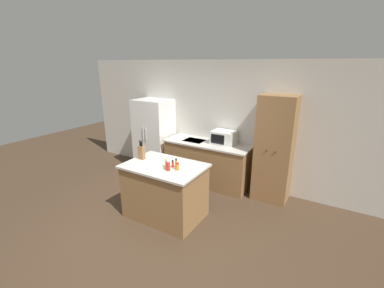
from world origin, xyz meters
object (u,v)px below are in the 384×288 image
(pantry_cabinet, at_px, (274,149))
(fire_extinguisher, at_px, (137,156))
(knife_block, at_px, (142,152))
(spice_bottle_pale_salt, at_px, (167,163))
(spice_bottle_amber_oil, at_px, (173,164))
(refrigerator, at_px, (154,136))
(spice_bottle_green_herb, at_px, (178,167))
(spice_bottle_tall_dark, at_px, (168,166))
(microwave, at_px, (224,137))
(spice_bottle_short_red, at_px, (176,163))

(pantry_cabinet, height_order, fire_extinguisher, pantry_cabinet)
(knife_block, xyz_separation_m, spice_bottle_pale_salt, (0.60, -0.08, -0.06))
(spice_bottle_amber_oil, bearing_deg, pantry_cabinet, 51.86)
(refrigerator, relative_size, spice_bottle_green_herb, 14.28)
(spice_bottle_tall_dark, relative_size, spice_bottle_pale_salt, 1.13)
(refrigerator, distance_m, fire_extinguisher, 0.92)
(refrigerator, bearing_deg, spice_bottle_pale_salt, -45.56)
(spice_bottle_green_herb, bearing_deg, spice_bottle_amber_oil, 158.14)
(spice_bottle_tall_dark, bearing_deg, spice_bottle_amber_oil, 93.52)
(pantry_cabinet, height_order, microwave, pantry_cabinet)
(spice_bottle_amber_oil, distance_m, spice_bottle_pale_salt, 0.09)
(microwave, bearing_deg, pantry_cabinet, -2.63)
(refrigerator, height_order, fire_extinguisher, refrigerator)
(spice_bottle_pale_salt, bearing_deg, pantry_cabinet, 51.18)
(spice_bottle_green_herb, bearing_deg, spice_bottle_pale_salt, -178.96)
(pantry_cabinet, relative_size, microwave, 4.16)
(spice_bottle_short_red, relative_size, spice_bottle_amber_oil, 1.20)
(pantry_cabinet, relative_size, spice_bottle_pale_salt, 13.09)
(refrigerator, bearing_deg, spice_bottle_green_herb, -41.95)
(spice_bottle_green_herb, bearing_deg, refrigerator, 138.05)
(knife_block, height_order, fire_extinguisher, knife_block)
(spice_bottle_short_red, distance_m, spice_bottle_green_herb, 0.11)
(refrigerator, bearing_deg, knife_block, -57.98)
(spice_bottle_tall_dark, xyz_separation_m, spice_bottle_short_red, (0.04, 0.16, -0.01))
(spice_bottle_amber_oil, xyz_separation_m, spice_bottle_green_herb, (0.13, -0.05, -0.00))
(knife_block, bearing_deg, spice_bottle_green_herb, -5.67)
(microwave, bearing_deg, spice_bottle_amber_oil, -96.16)
(spice_bottle_short_red, bearing_deg, fire_extinguisher, 146.39)
(refrigerator, bearing_deg, spice_bottle_amber_oil, -43.18)
(microwave, height_order, knife_block, knife_block)
(spice_bottle_green_herb, distance_m, spice_bottle_pale_salt, 0.20)
(knife_block, distance_m, spice_bottle_tall_dark, 0.70)
(knife_block, distance_m, fire_extinguisher, 2.33)
(spice_bottle_tall_dark, relative_size, spice_bottle_short_red, 1.15)
(pantry_cabinet, distance_m, spice_bottle_tall_dark, 2.08)
(fire_extinguisher, bearing_deg, knife_block, -44.13)
(pantry_cabinet, bearing_deg, spice_bottle_amber_oil, -128.14)
(spice_bottle_green_herb, xyz_separation_m, fire_extinguisher, (-2.36, 1.60, -0.77))
(spice_bottle_pale_salt, distance_m, fire_extinguisher, 2.80)
(microwave, height_order, spice_bottle_short_red, microwave)
(refrigerator, relative_size, fire_extinguisher, 3.46)
(refrigerator, bearing_deg, pantry_cabinet, 1.25)
(spice_bottle_green_herb, bearing_deg, spice_bottle_short_red, 135.53)
(refrigerator, height_order, pantry_cabinet, pantry_cabinet)
(spice_bottle_pale_salt, bearing_deg, spice_bottle_green_herb, 1.04)
(spice_bottle_amber_oil, distance_m, spice_bottle_green_herb, 0.14)
(microwave, relative_size, knife_block, 1.40)
(microwave, relative_size, spice_bottle_pale_salt, 3.14)
(refrigerator, distance_m, spice_bottle_green_herb, 2.31)
(knife_block, height_order, spice_bottle_amber_oil, knife_block)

